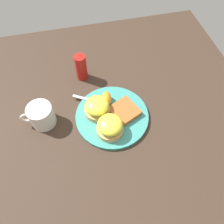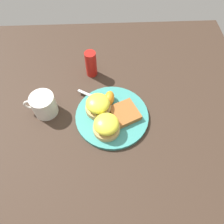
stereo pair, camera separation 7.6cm
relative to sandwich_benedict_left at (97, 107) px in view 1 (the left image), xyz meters
name	(u,v)px [view 1 (the left image)]	position (x,y,z in m)	size (l,w,h in m)	color
ground_plane	(112,117)	(-0.05, 0.02, -0.04)	(1.10, 1.10, 0.00)	#38281E
plate	(112,116)	(-0.05, 0.02, -0.04)	(0.26, 0.26, 0.01)	teal
sandwich_benedict_left	(97,107)	(0.00, 0.00, 0.00)	(0.09, 0.09, 0.06)	tan
sandwich_benedict_right	(110,126)	(-0.03, 0.08, 0.00)	(0.09, 0.09, 0.06)	tan
hashbrown_patty	(124,111)	(-0.09, 0.02, -0.02)	(0.09, 0.09, 0.02)	#9B5929
orange_wedge	(106,99)	(-0.04, -0.03, -0.01)	(0.06, 0.04, 0.04)	orange
fork	(104,104)	(-0.03, -0.03, -0.03)	(0.20, 0.12, 0.00)	silver
cup	(41,116)	(0.19, -0.01, 0.00)	(0.11, 0.09, 0.08)	silver
condiment_bottle	(81,67)	(0.03, -0.19, 0.01)	(0.04, 0.04, 0.11)	#B21914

